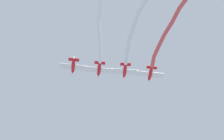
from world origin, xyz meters
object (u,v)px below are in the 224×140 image
(airplane_lead, at_px, (150,74))
(airplane_right_wing, at_px, (99,70))
(airplane_slot, at_px, (73,67))
(airplane_left_wing, at_px, (125,71))

(airplane_lead, height_order, airplane_right_wing, same)
(airplane_right_wing, xyz_separation_m, airplane_slot, (1.41, 5.61, 0.30))
(airplane_lead, distance_m, airplane_right_wing, 11.56)
(airplane_slot, bearing_deg, airplane_lead, -91.25)
(airplane_right_wing, height_order, airplane_slot, airplane_slot)
(airplane_right_wing, relative_size, airplane_slot, 1.00)
(airplane_left_wing, relative_size, airplane_slot, 1.00)
(airplane_right_wing, bearing_deg, airplane_slot, 89.80)
(airplane_lead, bearing_deg, airplane_right_wing, 89.50)
(airplane_lead, xyz_separation_m, airplane_right_wing, (2.82, 11.22, 0.00))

